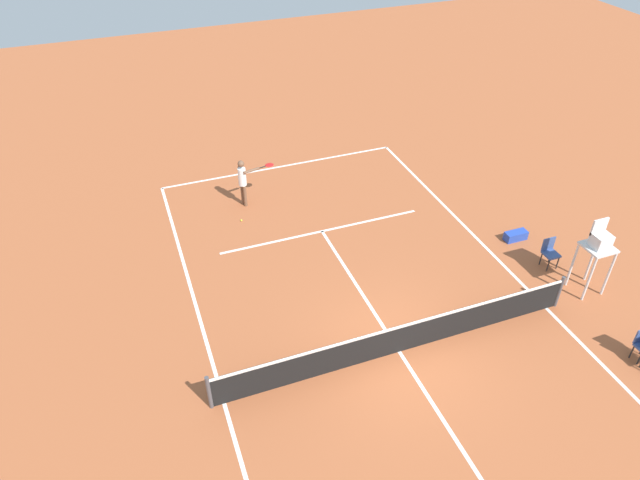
{
  "coord_description": "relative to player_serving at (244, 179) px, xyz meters",
  "views": [
    {
      "loc": [
        5.54,
        8.86,
        11.36
      ],
      "look_at": [
        0.61,
        -4.31,
        0.8
      ],
      "focal_mm": 32.05,
      "sensor_mm": 36.0,
      "label": 1
    }
  ],
  "objects": [
    {
      "name": "tennis_ball",
      "position": [
        0.42,
        0.99,
        -1.04
      ],
      "size": [
        0.07,
        0.07,
        0.07
      ],
      "primitive_type": "sphere",
      "color": "#CCE033",
      "rests_on": "ground"
    },
    {
      "name": "court_lines",
      "position": [
        -1.99,
        8.28,
        -1.07
      ],
      "size": [
        9.48,
        20.99,
        0.01
      ],
      "color": "white",
      "rests_on": "ground"
    },
    {
      "name": "tennis_net",
      "position": [
        -1.99,
        8.28,
        -0.57
      ],
      "size": [
        10.08,
        0.1,
        1.07
      ],
      "color": "#4C4C51",
      "rests_on": "ground"
    },
    {
      "name": "ground_plane",
      "position": [
        -1.99,
        8.28,
        -1.07
      ],
      "size": [
        60.0,
        60.0,
        0.0
      ],
      "primitive_type": "plane",
      "color": "#AD5933"
    },
    {
      "name": "umpire_chair",
      "position": [
        -8.23,
        7.98,
        0.54
      ],
      "size": [
        0.8,
        0.8,
        2.41
      ],
      "color": "silver",
      "rests_on": "ground"
    },
    {
      "name": "courtside_chair_mid",
      "position": [
        -7.93,
        6.67,
        -0.54
      ],
      "size": [
        0.44,
        0.46,
        0.95
      ],
      "color": "#262626",
      "rests_on": "ground"
    },
    {
      "name": "equipment_bag",
      "position": [
        -7.83,
        5.21,
        -0.92
      ],
      "size": [
        0.76,
        0.32,
        0.3
      ],
      "primitive_type": "cube",
      "color": "#2647B7",
      "rests_on": "ground"
    },
    {
      "name": "player_serving",
      "position": [
        0.0,
        0.0,
        0.0
      ],
      "size": [
        1.34,
        0.45,
        1.79
      ],
      "rotation": [
        0.0,
        0.0,
        1.79
      ],
      "color": "brown",
      "rests_on": "ground"
    }
  ]
}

